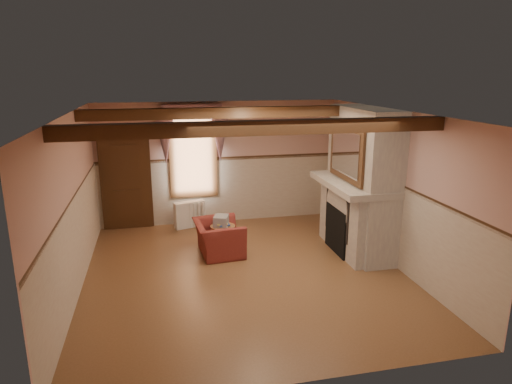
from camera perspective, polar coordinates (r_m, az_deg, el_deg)
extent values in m
cube|color=brown|center=(8.16, -1.37, -10.12)|extent=(5.50, 6.00, 0.01)
cube|color=silver|center=(7.42, -1.51, 9.87)|extent=(5.50, 6.00, 0.01)
cube|color=tan|center=(10.55, -4.59, 3.65)|extent=(5.50, 0.02, 2.80)
cube|color=tan|center=(4.93, 5.40, -9.73)|extent=(5.50, 0.02, 2.80)
cube|color=tan|center=(7.66, -22.08, -1.75)|extent=(0.02, 6.00, 2.80)
cube|color=tan|center=(8.61, 16.82, 0.48)|extent=(0.02, 6.00, 2.80)
cube|color=black|center=(9.08, 10.38, -4.66)|extent=(0.20, 0.95, 0.90)
imported|color=maroon|center=(8.89, -4.70, -5.73)|extent=(0.95, 1.07, 0.65)
cylinder|color=brown|center=(8.96, -4.15, -5.90)|extent=(0.56, 0.56, 0.55)
cube|color=#B7AD8C|center=(8.84, -4.38, -3.60)|extent=(0.35, 0.39, 0.20)
cube|color=silver|center=(10.46, -8.29, -2.78)|extent=(0.72, 0.38, 0.60)
imported|color=brown|center=(8.74, 12.61, 1.40)|extent=(0.36, 0.36, 0.09)
cube|color=#311C0D|center=(9.57, 10.25, 3.03)|extent=(0.14, 0.24, 0.20)
cylinder|color=gold|center=(9.39, 10.72, 3.02)|extent=(0.11, 0.11, 0.28)
cylinder|color=#9F1D13|center=(8.54, 13.24, 1.29)|extent=(0.06, 0.06, 0.16)
cylinder|color=gold|center=(8.75, 12.56, 1.53)|extent=(0.06, 0.06, 0.12)
cube|color=gray|center=(8.98, 13.17, 1.31)|extent=(0.85, 2.00, 2.80)
cube|color=gray|center=(8.91, 12.11, 1.00)|extent=(1.05, 2.05, 0.12)
cube|color=silver|center=(8.72, 11.21, 4.84)|extent=(0.06, 1.44, 1.04)
cube|color=black|center=(10.50, -15.92, 1.10)|extent=(1.10, 0.10, 2.10)
cube|color=white|center=(10.42, -7.87, 4.81)|extent=(1.06, 0.08, 2.02)
cube|color=gray|center=(10.24, -7.95, 8.03)|extent=(1.30, 0.14, 1.40)
cube|color=black|center=(6.26, 0.62, 8.02)|extent=(5.50, 0.18, 0.20)
cube|color=black|center=(8.61, -3.06, 9.88)|extent=(5.50, 0.18, 0.20)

